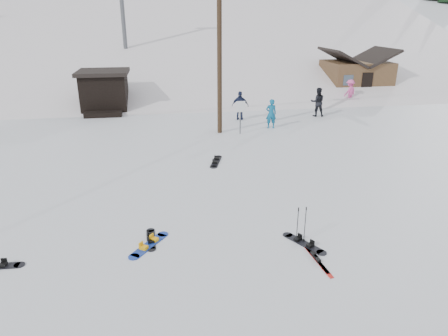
{
  "coord_description": "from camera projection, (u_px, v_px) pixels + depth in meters",
  "views": [
    {
      "loc": [
        -1.26,
        -7.68,
        6.21
      ],
      "look_at": [
        0.75,
        4.74,
        1.4
      ],
      "focal_mm": 32.0,
      "sensor_mm": 36.0,
      "label": 1
    }
  ],
  "objects": [
    {
      "name": "lift_hut",
      "position": [
        105.0,
        91.0,
        27.57
      ],
      "size": [
        3.4,
        4.1,
        2.75
      ],
      "color": "black",
      "rests_on": "ground"
    },
    {
      "name": "utility_pole",
      "position": [
        219.0,
        47.0,
        21.02
      ],
      "size": [
        2.0,
        0.26,
        9.0
      ],
      "color": "#3A2819",
      "rests_on": "ground"
    },
    {
      "name": "skier_dark",
      "position": [
        318.0,
        102.0,
        26.08
      ],
      "size": [
        1.03,
        0.86,
        1.88
      ],
      "primitive_type": "imported",
      "rotation": [
        0.0,
        0.0,
        2.96
      ],
      "color": "black",
      "rests_on": "ground"
    },
    {
      "name": "board_scatter_b",
      "position": [
        151.0,
        239.0,
        11.81
      ],
      "size": [
        0.29,
        1.34,
        0.09
      ],
      "rotation": [
        0.0,
        0.0,
        1.61
      ],
      "color": "black",
      "rests_on": "ground"
    },
    {
      "name": "treeline_right",
      "position": [
        439.0,
        65.0,
        53.58
      ],
      "size": [
        20.0,
        60.0,
        10.0
      ],
      "primitive_type": null,
      "color": "black",
      "rests_on": "ground"
    },
    {
      "name": "skier_navy",
      "position": [
        240.0,
        106.0,
        25.17
      ],
      "size": [
        1.14,
        0.74,
        1.81
      ],
      "primitive_type": "imported",
      "rotation": [
        0.0,
        0.0,
        2.84
      ],
      "color": "#181F3C",
      "rests_on": "ground"
    },
    {
      "name": "skier_pink",
      "position": [
        350.0,
        91.0,
        30.04
      ],
      "size": [
        1.32,
        1.14,
        1.77
      ],
      "primitive_type": "imported",
      "rotation": [
        0.0,
        0.0,
        3.66
      ],
      "color": "#F656A7",
      "rests_on": "ground"
    },
    {
      "name": "ridge_right",
      "position": [
        405.0,
        128.0,
        65.18
      ],
      "size": [
        45.66,
        93.98,
        54.59
      ],
      "primitive_type": "cube",
      "rotation": [
        0.21,
        -0.05,
        -0.12
      ],
      "color": "white",
      "rests_on": "ground"
    },
    {
      "name": "ground",
      "position": [
        225.0,
        295.0,
        9.48
      ],
      "size": [
        200.0,
        200.0,
        0.0
      ],
      "primitive_type": "plane",
      "color": "white",
      "rests_on": "ground"
    },
    {
      "name": "hero_skis",
      "position": [
        316.0,
        258.0,
        10.89
      ],
      "size": [
        0.28,
        1.82,
        0.09
      ],
      "rotation": [
        0.0,
        0.0,
        0.09
      ],
      "color": "#B41912",
      "rests_on": "ground"
    },
    {
      "name": "hero_snowboard",
      "position": [
        149.0,
        245.0,
        11.51
      ],
      "size": [
        1.12,
        1.41,
        0.12
      ],
      "rotation": [
        0.0,
        0.0,
        0.93
      ],
      "color": "#1B3DB4",
      "rests_on": "ground"
    },
    {
      "name": "treeline_crest",
      "position": [
        163.0,
        46.0,
        88.8
      ],
      "size": [
        50.0,
        6.0,
        10.0
      ],
      "primitive_type": null,
      "color": "black",
      "rests_on": "ski_slope"
    },
    {
      "name": "cabin",
      "position": [
        355.0,
        76.0,
        33.32
      ],
      "size": [
        5.39,
        4.4,
        3.77
      ],
      "color": "brown",
      "rests_on": "ground"
    },
    {
      "name": "ski_slope",
      "position": [
        170.0,
        136.0,
        64.49
      ],
      "size": [
        60.0,
        85.24,
        65.97
      ],
      "primitive_type": "cube",
      "rotation": [
        0.31,
        0.0,
        0.0
      ],
      "color": "white",
      "rests_on": "ground"
    },
    {
      "name": "board_scatter_d",
      "position": [
        304.0,
        243.0,
        11.6
      ],
      "size": [
        0.93,
        1.38,
        0.11
      ],
      "rotation": [
        0.0,
        0.0,
        -1.04
      ],
      "color": "black",
      "rests_on": "ground"
    },
    {
      "name": "board_scatter_f",
      "position": [
        216.0,
        161.0,
        18.1
      ],
      "size": [
        0.73,
        1.66,
        0.12
      ],
      "rotation": [
        0.0,
        0.0,
        1.27
      ],
      "color": "black",
      "rests_on": "ground"
    },
    {
      "name": "ski_poles",
      "position": [
        301.0,
        224.0,
        11.5
      ],
      "size": [
        0.31,
        0.08,
        1.13
      ],
      "color": "black",
      "rests_on": "ground"
    },
    {
      "name": "trail_sign",
      "position": [
        241.0,
        111.0,
        22.01
      ],
      "size": [
        0.5,
        0.09,
        1.85
      ],
      "color": "#595B60",
      "rests_on": "ground"
    },
    {
      "name": "skier_teal",
      "position": [
        271.0,
        114.0,
        23.32
      ],
      "size": [
        0.65,
        0.45,
        1.72
      ],
      "primitive_type": "imported",
      "rotation": [
        0.0,
        0.0,
        3.08
      ],
      "color": "#0D5D88",
      "rests_on": "ground"
    }
  ]
}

